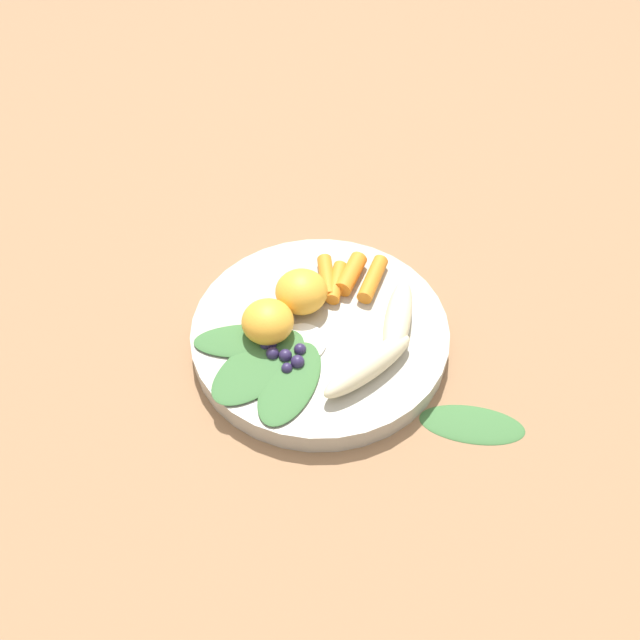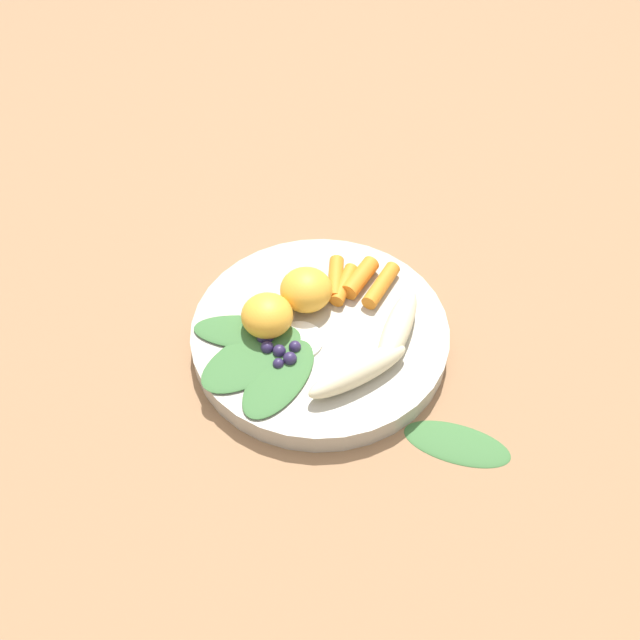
% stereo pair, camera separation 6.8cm
% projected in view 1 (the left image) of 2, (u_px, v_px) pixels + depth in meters
% --- Properties ---
extents(ground_plane, '(2.40, 2.40, 0.00)m').
position_uv_depth(ground_plane, '(320.00, 342.00, 0.71)').
color(ground_plane, '#99704C').
extents(bowl, '(0.27, 0.27, 0.03)m').
position_uv_depth(bowl, '(320.00, 334.00, 0.70)').
color(bowl, '#B2AD9E').
rests_on(bowl, ground_plane).
extents(banana_peeled_left, '(0.07, 0.11, 0.03)m').
position_uv_depth(banana_peeled_left, '(398.00, 320.00, 0.68)').
color(banana_peeled_left, beige).
rests_on(banana_peeled_left, bowl).
extents(banana_peeled_right, '(0.05, 0.11, 0.03)m').
position_uv_depth(banana_peeled_right, '(368.00, 366.00, 0.64)').
color(banana_peeled_right, beige).
rests_on(banana_peeled_right, bowl).
extents(orange_segment_near, '(0.05, 0.05, 0.04)m').
position_uv_depth(orange_segment_near, '(268.00, 322.00, 0.67)').
color(orange_segment_near, '#F4A833').
rests_on(orange_segment_near, bowl).
extents(orange_segment_far, '(0.05, 0.05, 0.04)m').
position_uv_depth(orange_segment_far, '(301.00, 292.00, 0.70)').
color(orange_segment_far, '#F4A833').
rests_on(orange_segment_far, bowl).
extents(carrot_front, '(0.03, 0.06, 0.02)m').
position_uv_depth(carrot_front, '(373.00, 279.00, 0.73)').
color(carrot_front, orange).
rests_on(carrot_front, bowl).
extents(carrot_mid_left, '(0.03, 0.06, 0.02)m').
position_uv_depth(carrot_mid_left, '(351.00, 274.00, 0.73)').
color(carrot_mid_left, orange).
rests_on(carrot_mid_left, bowl).
extents(carrot_mid_right, '(0.04, 0.05, 0.02)m').
position_uv_depth(carrot_mid_right, '(336.00, 282.00, 0.72)').
color(carrot_mid_right, orange).
rests_on(carrot_mid_right, bowl).
extents(carrot_rear, '(0.05, 0.05, 0.02)m').
position_uv_depth(carrot_rear, '(327.00, 277.00, 0.73)').
color(carrot_rear, orange).
rests_on(carrot_rear, bowl).
extents(blueberry_pile, '(0.05, 0.04, 0.01)m').
position_uv_depth(blueberry_pile, '(282.00, 353.00, 0.66)').
color(blueberry_pile, '#2D234C').
rests_on(blueberry_pile, bowl).
extents(coconut_shred_patch, '(0.05, 0.05, 0.00)m').
position_uv_depth(coconut_shred_patch, '(301.00, 342.00, 0.68)').
color(coconut_shred_patch, white).
rests_on(coconut_shred_patch, bowl).
extents(kale_leaf_left, '(0.11, 0.11, 0.00)m').
position_uv_depth(kale_leaf_left, '(248.00, 341.00, 0.68)').
color(kale_leaf_left, '#3D7038').
rests_on(kale_leaf_left, bowl).
extents(kale_leaf_right, '(0.07, 0.12, 0.00)m').
position_uv_depth(kale_leaf_right, '(260.00, 366.00, 0.66)').
color(kale_leaf_right, '#3D7038').
rests_on(kale_leaf_right, bowl).
extents(kale_leaf_rear, '(0.08, 0.12, 0.00)m').
position_uv_depth(kale_leaf_rear, '(290.00, 382.00, 0.64)').
color(kale_leaf_rear, '#3D7038').
rests_on(kale_leaf_rear, bowl).
extents(kale_leaf_stray, '(0.11, 0.09, 0.01)m').
position_uv_depth(kale_leaf_stray, '(472.00, 423.00, 0.64)').
color(kale_leaf_stray, '#3D7038').
rests_on(kale_leaf_stray, ground_plane).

